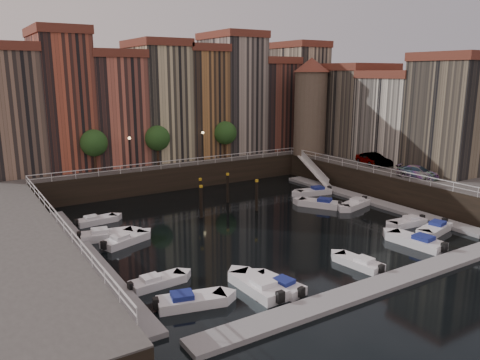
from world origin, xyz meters
TOP-DOWN VIEW (x-y plane):
  - ground at (0.00, 0.00)m, footprint 200.00×200.00m
  - quay_far at (0.00, 26.00)m, footprint 80.00×20.00m
  - quay_right at (28.00, -2.00)m, footprint 20.00×36.00m
  - dock_left at (-16.20, -1.00)m, footprint 2.00×28.00m
  - dock_right at (16.20, -1.00)m, footprint 2.00×28.00m
  - dock_near at (0.00, -17.00)m, footprint 30.00×2.00m
  - mountains at (1.72, 110.00)m, footprint 145.00×100.00m
  - far_terrace at (3.31, 23.50)m, footprint 48.70×10.30m
  - right_terrace at (26.50, 3.80)m, footprint 9.30×24.30m
  - corner_tower at (20.00, 14.50)m, footprint 5.20×5.20m
  - promenade_trees at (-1.33, 18.20)m, footprint 21.20×3.20m
  - street_lamps at (-1.00, 17.20)m, footprint 10.36×0.36m
  - railings at (0.00, 4.88)m, footprint 36.08×34.04m
  - gangway at (17.10, 10.00)m, footprint 2.78×8.32m
  - mooring_pilings at (0.07, 5.45)m, footprint 6.65×4.93m
  - boat_left_0 at (-12.60, -12.37)m, footprint 4.76×2.69m
  - boat_left_1 at (-13.30, -8.48)m, footprint 4.19×1.77m
  - boat_left_2 at (-12.50, 0.81)m, footprint 4.68×3.09m
  - boat_left_3 at (-13.52, 2.96)m, footprint 4.96×2.58m
  - boat_left_4 at (-13.03, 7.94)m, footprint 4.19×1.86m
  - boat_right_0 at (13.31, -11.76)m, footprint 4.75×2.60m
  - boat_right_1 at (12.83, -9.02)m, footprint 4.31×1.90m
  - boat_right_2 at (13.13, -1.64)m, footprint 4.65×2.64m
  - boat_right_3 at (13.07, 5.13)m, footprint 4.69×2.51m
  - boat_near_0 at (-7.68, -13.03)m, footprint 1.97×5.09m
  - boat_near_1 at (-6.28, -13.46)m, footprint 2.31×4.42m
  - boat_near_2 at (1.33, -13.69)m, footprint 2.01×4.25m
  - boat_near_3 at (8.92, -13.16)m, footprint 2.42×5.27m
  - car_a at (21.64, 4.54)m, footprint 2.38×4.30m
  - car_b at (21.75, 3.22)m, footprint 2.27×5.01m
  - car_c at (20.01, -4.36)m, footprint 3.34×4.98m
  - boat_extra_711 at (10.02, 0.61)m, footprint 3.89×4.71m

SIDE VIEW (x-z plane):
  - ground at x=0.00m, z-range 0.00..0.00m
  - dock_left at x=-16.20m, z-range 0.00..0.35m
  - dock_right at x=16.20m, z-range 0.00..0.35m
  - dock_near at x=0.00m, z-range 0.00..0.35m
  - boat_left_4 at x=-13.03m, z-range -0.15..0.79m
  - boat_left_1 at x=-13.30m, z-range -0.16..0.80m
  - boat_near_2 at x=1.33m, z-range -0.16..0.80m
  - boat_right_1 at x=12.83m, z-range -0.16..0.81m
  - boat_near_1 at x=-6.28m, z-range -0.16..0.83m
  - boat_right_2 at x=13.13m, z-range -0.17..0.87m
  - boat_right_3 at x=13.07m, z-range -0.17..0.88m
  - boat_left_2 at x=-12.50m, z-range -0.17..0.88m
  - boat_right_0 at x=13.31m, z-range -0.17..0.89m
  - boat_left_0 at x=-12.60m, z-range -0.17..0.89m
  - boat_extra_711 at x=10.02m, z-range -0.18..0.92m
  - boat_left_3 at x=-13.52m, z-range -0.18..0.93m
  - boat_near_0 at x=-7.68m, z-range -0.19..0.97m
  - boat_near_3 at x=8.92m, z-range -0.19..0.99m
  - quay_far at x=0.00m, z-range 0.00..3.00m
  - quay_right at x=28.00m, z-range 0.00..3.00m
  - mooring_pilings at x=0.07m, z-range -0.24..3.54m
  - gangway at x=17.10m, z-range 0.05..3.78m
  - car_c at x=20.01m, z-range 3.00..4.34m
  - car_a at x=21.64m, z-range 3.00..4.38m
  - railings at x=0.00m, z-range 3.53..4.05m
  - car_b at x=21.75m, z-range 3.00..4.59m
  - street_lamps at x=-1.00m, z-range 3.81..7.99m
  - promenade_trees at x=-1.33m, z-range 3.98..9.18m
  - mountains at x=1.72m, z-range -1.08..16.92m
  - right_terrace at x=26.50m, z-range 2.56..16.56m
  - corner_tower at x=20.00m, z-range 3.29..17.09m
  - far_terrace at x=3.31m, z-range 2.20..19.70m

